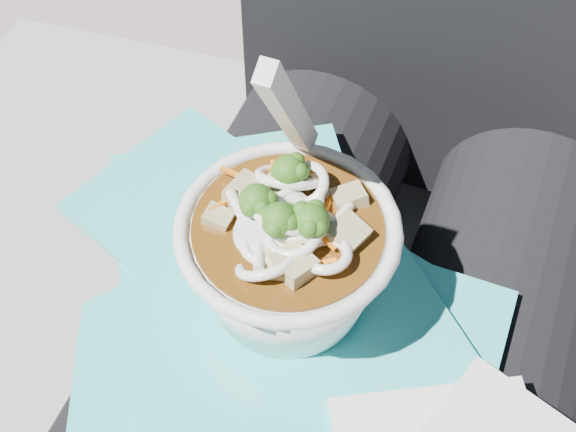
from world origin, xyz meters
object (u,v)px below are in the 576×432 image
(stone_ledge, at_px, (370,389))
(udon_bowl, at_px, (288,250))
(person_body, at_px, (381,270))
(plastic_bag, at_px, (272,322))
(lap, at_px, (339,392))

(stone_ledge, xyz_separation_m, udon_bowl, (-0.04, -0.14, 0.44))
(stone_ledge, relative_size, person_body, 1.02)
(stone_ledge, bearing_deg, plastic_bag, -106.37)
(lap, xyz_separation_m, plastic_bag, (-0.05, -0.01, 0.09))
(stone_ledge, relative_size, udon_bowl, 5.32)
(lap, height_order, plastic_bag, plastic_bag)
(stone_ledge, xyz_separation_m, person_body, (0.00, -0.06, 0.32))
(person_body, distance_m, udon_bowl, 0.15)
(person_body, bearing_deg, stone_ledge, 90.00)
(lap, bearing_deg, udon_bowl, 166.73)
(person_body, height_order, plastic_bag, person_body)
(lap, relative_size, person_body, 0.49)
(udon_bowl, bearing_deg, person_body, 61.83)
(person_body, relative_size, plastic_bag, 2.68)
(person_body, bearing_deg, lap, -90.00)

